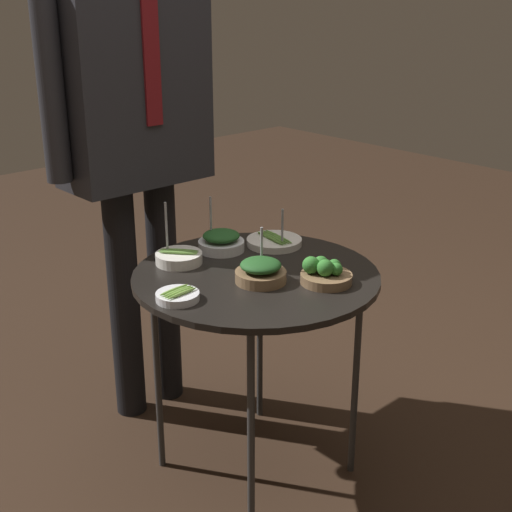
# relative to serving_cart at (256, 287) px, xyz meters

# --- Properties ---
(ground_plane) EXTENTS (8.00, 8.00, 0.00)m
(ground_plane) POSITION_rel_serving_cart_xyz_m (0.00, 0.00, -0.61)
(ground_plane) COLOR black
(serving_cart) EXTENTS (0.69, 0.69, 0.65)m
(serving_cart) POSITION_rel_serving_cart_xyz_m (0.00, 0.00, 0.00)
(serving_cart) COLOR black
(serving_cart) RESTS_ON ground_plane
(bowl_spinach_front_left) EXTENTS (0.14, 0.14, 0.14)m
(bowl_spinach_front_left) POSITION_rel_serving_cart_xyz_m (-0.03, -0.05, 0.07)
(bowl_spinach_front_left) COLOR brown
(bowl_spinach_front_left) RESTS_ON serving_cart
(bowl_broccoli_mid_right) EXTENTS (0.14, 0.14, 0.07)m
(bowl_broccoli_mid_right) POSITION_rel_serving_cart_xyz_m (0.09, -0.17, 0.07)
(bowl_broccoli_mid_right) COLOR brown
(bowl_broccoli_mid_right) RESTS_ON serving_cart
(bowl_spinach_center) EXTENTS (0.14, 0.14, 0.16)m
(bowl_spinach_center) POSITION_rel_serving_cart_xyz_m (0.04, 0.20, 0.07)
(bowl_spinach_center) COLOR silver
(bowl_spinach_center) RESTS_ON serving_cart
(bowl_asparagus_near_rim) EXTENTS (0.11, 0.11, 0.03)m
(bowl_asparagus_near_rim) POSITION_rel_serving_cart_xyz_m (-0.27, -0.00, 0.06)
(bowl_asparagus_near_rim) COLOR silver
(bowl_asparagus_near_rim) RESTS_ON serving_cart
(bowl_asparagus_front_center) EXTENTS (0.17, 0.17, 0.13)m
(bowl_asparagus_front_center) POSITION_rel_serving_cart_xyz_m (0.19, 0.13, 0.06)
(bowl_asparagus_front_center) COLOR silver
(bowl_asparagus_front_center) RESTS_ON serving_cart
(bowl_asparagus_mid_left) EXTENTS (0.13, 0.13, 0.18)m
(bowl_asparagus_mid_left) POSITION_rel_serving_cart_xyz_m (-0.11, 0.20, 0.06)
(bowl_asparagus_mid_left) COLOR silver
(bowl_asparagus_mid_left) RESTS_ON serving_cart
(waiter_figure) EXTENTS (0.60, 0.23, 1.64)m
(waiter_figure) POSITION_rel_serving_cart_xyz_m (-0.02, 0.53, 0.43)
(waiter_figure) COLOR black
(waiter_figure) RESTS_ON ground_plane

